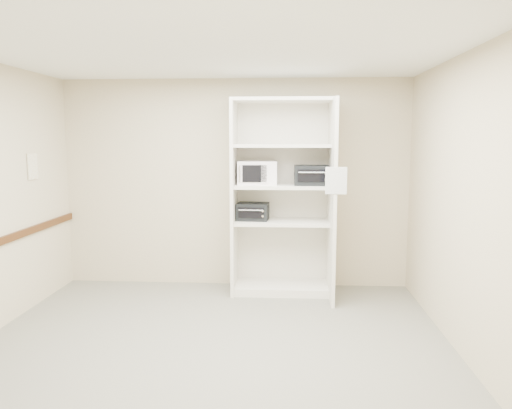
# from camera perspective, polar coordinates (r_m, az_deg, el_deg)

# --- Properties ---
(floor) EXTENTS (4.50, 4.00, 0.01)m
(floor) POSITION_cam_1_polar(r_m,az_deg,el_deg) (4.93, -4.84, -15.63)
(floor) COLOR #6C695C
(floor) RESTS_ON ground
(ceiling) EXTENTS (4.50, 4.00, 0.01)m
(ceiling) POSITION_cam_1_polar(r_m,az_deg,el_deg) (4.59, -5.24, 17.06)
(ceiling) COLOR white
(wall_back) EXTENTS (4.50, 0.02, 2.70)m
(wall_back) POSITION_cam_1_polar(r_m,az_deg,el_deg) (6.54, -2.41, 2.40)
(wall_back) COLOR beige
(wall_back) RESTS_ON ground
(wall_front) EXTENTS (4.50, 0.02, 2.70)m
(wall_front) POSITION_cam_1_polar(r_m,az_deg,el_deg) (2.64, -11.57, -5.55)
(wall_front) COLOR beige
(wall_front) RESTS_ON ground
(wall_right) EXTENTS (0.02, 4.00, 2.70)m
(wall_right) POSITION_cam_1_polar(r_m,az_deg,el_deg) (4.78, 22.69, -0.11)
(wall_right) COLOR beige
(wall_right) RESTS_ON ground
(shelving_unit) EXTENTS (1.24, 0.92, 2.42)m
(shelving_unit) POSITION_cam_1_polar(r_m,az_deg,el_deg) (6.24, 3.42, 0.11)
(shelving_unit) COLOR silver
(shelving_unit) RESTS_ON floor
(microwave) EXTENTS (0.51, 0.40, 0.29)m
(microwave) POSITION_cam_1_polar(r_m,az_deg,el_deg) (6.24, 0.11, 3.67)
(microwave) COLOR white
(microwave) RESTS_ON shelving_unit
(toaster_oven_upper) EXTENTS (0.42, 0.32, 0.24)m
(toaster_oven_upper) POSITION_cam_1_polar(r_m,az_deg,el_deg) (6.16, 6.36, 3.35)
(toaster_oven_upper) COLOR black
(toaster_oven_upper) RESTS_ON shelving_unit
(toaster_oven_lower) EXTENTS (0.41, 0.32, 0.21)m
(toaster_oven_lower) POSITION_cam_1_polar(r_m,az_deg,el_deg) (6.26, -0.36, -0.80)
(toaster_oven_lower) COLOR black
(toaster_oven_lower) RESTS_ON shelving_unit
(paper_sign) EXTENTS (0.23, 0.01, 0.30)m
(paper_sign) POSITION_cam_1_polar(r_m,az_deg,el_deg) (5.60, 9.14, 2.71)
(paper_sign) COLOR white
(paper_sign) RESTS_ON shelving_unit
(wall_poster) EXTENTS (0.01, 0.21, 0.30)m
(wall_poster) POSITION_cam_1_polar(r_m,az_deg,el_deg) (6.28, -24.18, 3.99)
(wall_poster) COLOR white
(wall_poster) RESTS_ON wall_left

